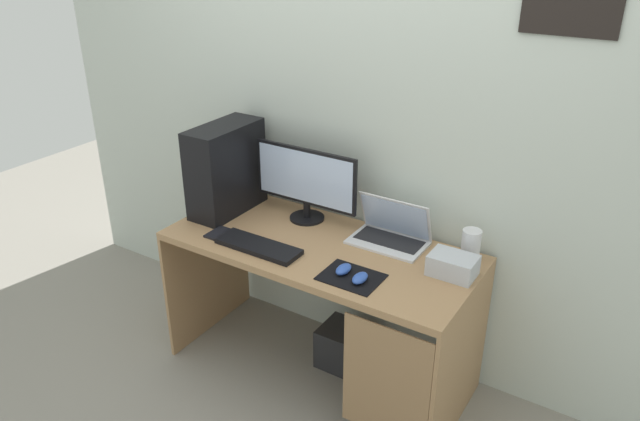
{
  "coord_description": "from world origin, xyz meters",
  "views": [
    {
      "loc": [
        1.35,
        -2.14,
        2.14
      ],
      "look_at": [
        0.0,
        0.0,
        0.93
      ],
      "focal_mm": 34.17,
      "sensor_mm": 36.0,
      "label": 1
    }
  ],
  "objects_px": {
    "keyboard": "(258,246)",
    "mouse_left": "(344,269)",
    "projector": "(453,265)",
    "subwoofer": "(342,346)",
    "pc_tower": "(226,169)",
    "mouse_right": "(360,278)",
    "laptop": "(390,233)",
    "cell_phone": "(217,233)",
    "speaker": "(471,245)",
    "monitor": "(306,182)"
  },
  "relations": [
    {
      "from": "keyboard",
      "to": "mouse_left",
      "type": "xyz_separation_m",
      "value": [
        0.45,
        0.02,
        0.01
      ]
    },
    {
      "from": "mouse_right",
      "to": "subwoofer",
      "type": "bearing_deg",
      "value": 129.8
    },
    {
      "from": "speaker",
      "to": "mouse_right",
      "type": "xyz_separation_m",
      "value": [
        -0.33,
        -0.43,
        -0.05
      ]
    },
    {
      "from": "keyboard",
      "to": "projector",
      "type": "bearing_deg",
      "value": 17.29
    },
    {
      "from": "laptop",
      "to": "speaker",
      "type": "relative_size",
      "value": 2.39
    },
    {
      "from": "pc_tower",
      "to": "monitor",
      "type": "height_order",
      "value": "pc_tower"
    },
    {
      "from": "projector",
      "to": "monitor",
      "type": "bearing_deg",
      "value": 172.43
    },
    {
      "from": "pc_tower",
      "to": "laptop",
      "type": "xyz_separation_m",
      "value": [
        0.88,
        0.14,
        -0.19
      ]
    },
    {
      "from": "pc_tower",
      "to": "projector",
      "type": "xyz_separation_m",
      "value": [
        1.24,
        0.01,
        -0.19
      ]
    },
    {
      "from": "cell_phone",
      "to": "subwoofer",
      "type": "bearing_deg",
      "value": 26.98
    },
    {
      "from": "keyboard",
      "to": "mouse_left",
      "type": "distance_m",
      "value": 0.45
    },
    {
      "from": "keyboard",
      "to": "cell_phone",
      "type": "height_order",
      "value": "keyboard"
    },
    {
      "from": "mouse_right",
      "to": "subwoofer",
      "type": "distance_m",
      "value": 0.76
    },
    {
      "from": "cell_phone",
      "to": "subwoofer",
      "type": "relative_size",
      "value": 0.58
    },
    {
      "from": "laptop",
      "to": "projector",
      "type": "bearing_deg",
      "value": -19.21
    },
    {
      "from": "pc_tower",
      "to": "projector",
      "type": "height_order",
      "value": "pc_tower"
    },
    {
      "from": "cell_phone",
      "to": "mouse_left",
      "type": "bearing_deg",
      "value": 0.82
    },
    {
      "from": "laptop",
      "to": "mouse_right",
      "type": "distance_m",
      "value": 0.4
    },
    {
      "from": "keyboard",
      "to": "pc_tower",
      "type": "bearing_deg",
      "value": 147.13
    },
    {
      "from": "keyboard",
      "to": "mouse_right",
      "type": "xyz_separation_m",
      "value": [
        0.54,
        -0.01,
        0.01
      ]
    },
    {
      "from": "projector",
      "to": "mouse_right",
      "type": "distance_m",
      "value": 0.41
    },
    {
      "from": "pc_tower",
      "to": "monitor",
      "type": "distance_m",
      "value": 0.43
    },
    {
      "from": "monitor",
      "to": "subwoofer",
      "type": "distance_m",
      "value": 0.89
    },
    {
      "from": "projector",
      "to": "cell_phone",
      "type": "relative_size",
      "value": 1.54
    },
    {
      "from": "projector",
      "to": "subwoofer",
      "type": "bearing_deg",
      "value": 177.11
    },
    {
      "from": "laptop",
      "to": "subwoofer",
      "type": "relative_size",
      "value": 1.61
    },
    {
      "from": "mouse_left",
      "to": "projector",
      "type": "bearing_deg",
      "value": 31.36
    },
    {
      "from": "laptop",
      "to": "monitor",
      "type": "bearing_deg",
      "value": -178.13
    },
    {
      "from": "mouse_left",
      "to": "cell_phone",
      "type": "distance_m",
      "value": 0.71
    },
    {
      "from": "pc_tower",
      "to": "projector",
      "type": "bearing_deg",
      "value": 0.5
    },
    {
      "from": "speaker",
      "to": "mouse_right",
      "type": "height_order",
      "value": "speaker"
    },
    {
      "from": "laptop",
      "to": "speaker",
      "type": "bearing_deg",
      "value": 5.12
    },
    {
      "from": "keyboard",
      "to": "mouse_left",
      "type": "bearing_deg",
      "value": 2.55
    },
    {
      "from": "laptop",
      "to": "mouse_left",
      "type": "bearing_deg",
      "value": -96.25
    },
    {
      "from": "laptop",
      "to": "mouse_left",
      "type": "relative_size",
      "value": 3.74
    },
    {
      "from": "mouse_left",
      "to": "cell_phone",
      "type": "bearing_deg",
      "value": -179.18
    },
    {
      "from": "laptop",
      "to": "speaker",
      "type": "height_order",
      "value": "laptop"
    },
    {
      "from": "laptop",
      "to": "mouse_left",
      "type": "height_order",
      "value": "laptop"
    },
    {
      "from": "monitor",
      "to": "laptop",
      "type": "xyz_separation_m",
      "value": [
        0.47,
        0.02,
        -0.16
      ]
    },
    {
      "from": "mouse_left",
      "to": "mouse_right",
      "type": "xyz_separation_m",
      "value": [
        0.09,
        -0.03,
        0.0
      ]
    },
    {
      "from": "projector",
      "to": "subwoofer",
      "type": "xyz_separation_m",
      "value": [
        -0.55,
        0.03,
        -0.68
      ]
    },
    {
      "from": "laptop",
      "to": "mouse_left",
      "type": "xyz_separation_m",
      "value": [
        -0.04,
        -0.37,
        -0.02
      ]
    },
    {
      "from": "speaker",
      "to": "keyboard",
      "type": "height_order",
      "value": "speaker"
    },
    {
      "from": "mouse_left",
      "to": "mouse_right",
      "type": "bearing_deg",
      "value": -14.74
    },
    {
      "from": "laptop",
      "to": "speaker",
      "type": "xyz_separation_m",
      "value": [
        0.38,
        0.03,
        0.03
      ]
    },
    {
      "from": "monitor",
      "to": "speaker",
      "type": "distance_m",
      "value": 0.86
    },
    {
      "from": "keyboard",
      "to": "mouse_left",
      "type": "relative_size",
      "value": 4.38
    },
    {
      "from": "cell_phone",
      "to": "keyboard",
      "type": "bearing_deg",
      "value": -2.16
    },
    {
      "from": "projector",
      "to": "pc_tower",
      "type": "bearing_deg",
      "value": -179.5
    },
    {
      "from": "pc_tower",
      "to": "speaker",
      "type": "xyz_separation_m",
      "value": [
        1.26,
        0.17,
        -0.16
      ]
    }
  ]
}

